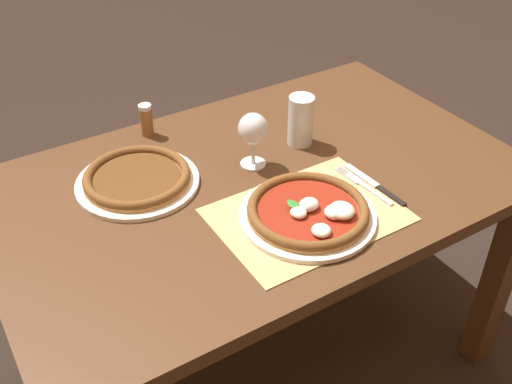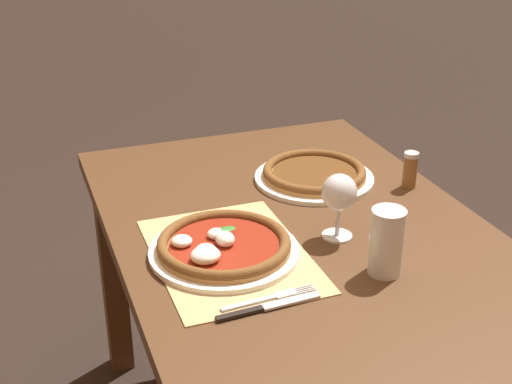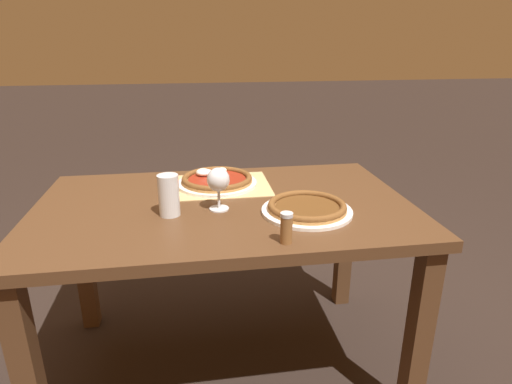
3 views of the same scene
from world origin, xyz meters
name	(u,v)px [view 1 (image 1 of 3)]	position (x,y,z in m)	size (l,w,h in m)	color
ground_plane	(258,357)	(0.00, 0.00, 0.00)	(24.00, 24.00, 0.00)	black
dining_table	(258,209)	(0.00, 0.00, 0.64)	(1.38, 0.86, 0.74)	#4C301C
paper_placemat	(307,215)	(0.02, -0.20, 0.74)	(0.44, 0.32, 0.00)	tan
pizza_near	(309,212)	(0.01, -0.21, 0.76)	(0.33, 0.33, 0.05)	white
pizza_far	(137,178)	(-0.28, 0.14, 0.76)	(0.32, 0.32, 0.04)	white
wine_glass	(253,131)	(0.02, 0.06, 0.85)	(0.08, 0.08, 0.16)	silver
pint_glass	(301,121)	(0.19, 0.09, 0.81)	(0.07, 0.07, 0.15)	silver
fork	(363,185)	(0.21, -0.18, 0.75)	(0.03, 0.20, 0.00)	#B7B7BC
knife	(374,184)	(0.24, -0.19, 0.75)	(0.03, 0.22, 0.01)	black
pepper_shaker	(146,120)	(-0.16, 0.36, 0.79)	(0.04, 0.04, 0.10)	brown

